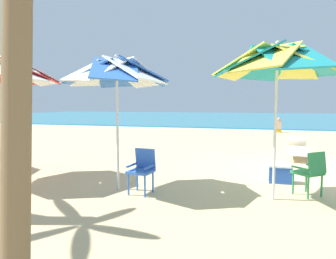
{
  "coord_description": "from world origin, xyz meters",
  "views": [
    {
      "loc": [
        -1.15,
        -8.47,
        1.75
      ],
      "look_at": [
        -3.64,
        0.02,
        1.0
      ],
      "focal_mm": 32.34,
      "sensor_mm": 36.0,
      "label": 1
    }
  ],
  "objects_px": {
    "plastic_chair_0": "(311,171)",
    "beach_umbrella_2": "(2,72)",
    "plastic_chair_2": "(8,165)",
    "beachgoer_seated": "(279,128)",
    "beach_umbrella_1": "(117,73)",
    "cooler_box": "(280,174)",
    "sun_lounger_1": "(298,149)",
    "plastic_chair_1": "(142,168)",
    "beach_umbrella_0": "(277,63)"
  },
  "relations": [
    {
      "from": "plastic_chair_0",
      "to": "beach_umbrella_2",
      "type": "relative_size",
      "value": 0.31
    },
    {
      "from": "beach_umbrella_2",
      "to": "plastic_chair_2",
      "type": "bearing_deg",
      "value": -43.83
    },
    {
      "from": "plastic_chair_0",
      "to": "beach_umbrella_2",
      "type": "height_order",
      "value": "beach_umbrella_2"
    },
    {
      "from": "plastic_chair_2",
      "to": "beachgoer_seated",
      "type": "bearing_deg",
      "value": 67.28
    },
    {
      "from": "beachgoer_seated",
      "to": "beach_umbrella_2",
      "type": "bearing_deg",
      "value": -115.42
    },
    {
      "from": "beach_umbrella_1",
      "to": "cooler_box",
      "type": "distance_m",
      "value": 4.17
    },
    {
      "from": "plastic_chair_0",
      "to": "sun_lounger_1",
      "type": "xyz_separation_m",
      "value": [
        0.31,
        4.37,
        -0.22
      ]
    },
    {
      "from": "plastic_chair_1",
      "to": "sun_lounger_1",
      "type": "height_order",
      "value": "plastic_chair_1"
    },
    {
      "from": "plastic_chair_0",
      "to": "beachgoer_seated",
      "type": "bearing_deg",
      "value": 88.66
    },
    {
      "from": "plastic_chair_1",
      "to": "sun_lounger_1",
      "type": "xyz_separation_m",
      "value": [
        3.45,
        5.04,
        -0.22
      ]
    },
    {
      "from": "plastic_chair_2",
      "to": "beachgoer_seated",
      "type": "height_order",
      "value": "beachgoer_seated"
    },
    {
      "from": "beach_umbrella_0",
      "to": "beachgoer_seated",
      "type": "xyz_separation_m",
      "value": [
        1.0,
        14.01,
        -2.19
      ]
    },
    {
      "from": "beach_umbrella_0",
      "to": "beach_umbrella_1",
      "type": "height_order",
      "value": "beach_umbrella_0"
    },
    {
      "from": "cooler_box",
      "to": "sun_lounger_1",
      "type": "bearing_deg",
      "value": 77.28
    },
    {
      "from": "beach_umbrella_1",
      "to": "sun_lounger_1",
      "type": "xyz_separation_m",
      "value": [
        4.01,
        4.96,
        -2.07
      ]
    },
    {
      "from": "beach_umbrella_0",
      "to": "beach_umbrella_1",
      "type": "bearing_deg",
      "value": -176.15
    },
    {
      "from": "beach_umbrella_1",
      "to": "sun_lounger_1",
      "type": "relative_size",
      "value": 1.25
    },
    {
      "from": "beach_umbrella_0",
      "to": "beach_umbrella_2",
      "type": "bearing_deg",
      "value": -177.44
    },
    {
      "from": "plastic_chair_2",
      "to": "cooler_box",
      "type": "xyz_separation_m",
      "value": [
        5.42,
        2.12,
        -0.3
      ]
    },
    {
      "from": "cooler_box",
      "to": "beachgoer_seated",
      "type": "xyz_separation_m",
      "value": [
        0.79,
        12.7,
        0.09
      ]
    },
    {
      "from": "plastic_chair_1",
      "to": "beachgoer_seated",
      "type": "relative_size",
      "value": 0.94
    },
    {
      "from": "sun_lounger_1",
      "to": "beach_umbrella_1",
      "type": "bearing_deg",
      "value": -128.94
    },
    {
      "from": "beachgoer_seated",
      "to": "plastic_chair_2",
      "type": "bearing_deg",
      "value": -112.72
    },
    {
      "from": "plastic_chair_2",
      "to": "sun_lounger_1",
      "type": "relative_size",
      "value": 0.4
    },
    {
      "from": "beach_umbrella_2",
      "to": "beachgoer_seated",
      "type": "bearing_deg",
      "value": 64.58
    },
    {
      "from": "sun_lounger_1",
      "to": "beachgoer_seated",
      "type": "height_order",
      "value": "beachgoer_seated"
    },
    {
      "from": "beach_umbrella_2",
      "to": "plastic_chair_2",
      "type": "xyz_separation_m",
      "value": [
        0.57,
        -0.55,
        -1.96
      ]
    },
    {
      "from": "beach_umbrella_2",
      "to": "cooler_box",
      "type": "xyz_separation_m",
      "value": [
        6.0,
        1.57,
        -2.25
      ]
    },
    {
      "from": "sun_lounger_1",
      "to": "plastic_chair_0",
      "type": "bearing_deg",
      "value": -94.08
    },
    {
      "from": "plastic_chair_2",
      "to": "sun_lounger_1",
      "type": "distance_m",
      "value": 8.34
    },
    {
      "from": "plastic_chair_1",
      "to": "plastic_chair_0",
      "type": "bearing_deg",
      "value": 12.05
    },
    {
      "from": "beach_umbrella_0",
      "to": "beach_umbrella_2",
      "type": "height_order",
      "value": "beach_umbrella_0"
    },
    {
      "from": "beach_umbrella_2",
      "to": "cooler_box",
      "type": "height_order",
      "value": "beach_umbrella_2"
    },
    {
      "from": "plastic_chair_0",
      "to": "sun_lounger_1",
      "type": "relative_size",
      "value": 0.4
    },
    {
      "from": "beachgoer_seated",
      "to": "plastic_chair_0",
      "type": "bearing_deg",
      "value": -91.34
    },
    {
      "from": "plastic_chair_0",
      "to": "plastic_chair_1",
      "type": "height_order",
      "value": "same"
    },
    {
      "from": "beach_umbrella_2",
      "to": "beachgoer_seated",
      "type": "height_order",
      "value": "beach_umbrella_2"
    },
    {
      "from": "cooler_box",
      "to": "beachgoer_seated",
      "type": "relative_size",
      "value": 0.54
    },
    {
      "from": "beach_umbrella_0",
      "to": "beachgoer_seated",
      "type": "bearing_deg",
      "value": 85.93
    },
    {
      "from": "plastic_chair_0",
      "to": "plastic_chair_1",
      "type": "distance_m",
      "value": 3.21
    },
    {
      "from": "cooler_box",
      "to": "plastic_chair_2",
      "type": "bearing_deg",
      "value": -158.62
    },
    {
      "from": "plastic_chair_1",
      "to": "cooler_box",
      "type": "distance_m",
      "value": 3.12
    },
    {
      "from": "beach_umbrella_2",
      "to": "plastic_chair_2",
      "type": "height_order",
      "value": "beach_umbrella_2"
    },
    {
      "from": "plastic_chair_0",
      "to": "cooler_box",
      "type": "xyz_separation_m",
      "value": [
        -0.47,
        0.92,
        -0.3
      ]
    },
    {
      "from": "beachgoer_seated",
      "to": "cooler_box",
      "type": "bearing_deg",
      "value": -93.54
    },
    {
      "from": "beach_umbrella_0",
      "to": "plastic_chair_0",
      "type": "height_order",
      "value": "beach_umbrella_0"
    },
    {
      "from": "beach_umbrella_1",
      "to": "cooler_box",
      "type": "bearing_deg",
      "value": 25.12
    },
    {
      "from": "sun_lounger_1",
      "to": "beachgoer_seated",
      "type": "distance_m",
      "value": 9.25
    },
    {
      "from": "beach_umbrella_2",
      "to": "sun_lounger_1",
      "type": "xyz_separation_m",
      "value": [
        6.77,
        5.02,
        -2.17
      ]
    },
    {
      "from": "beach_umbrella_1",
      "to": "plastic_chair_1",
      "type": "xyz_separation_m",
      "value": [
        0.56,
        -0.08,
        -1.86
      ]
    }
  ]
}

